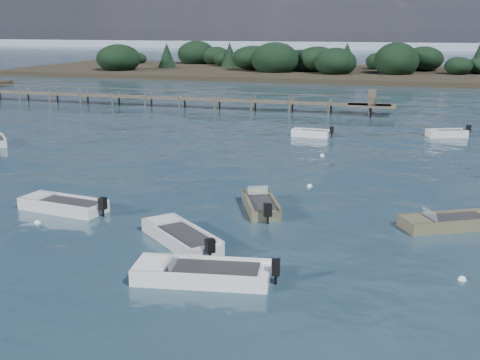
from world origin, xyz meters
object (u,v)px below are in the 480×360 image
(tender_far_white, at_px, (311,134))
(jetty, at_px, (148,97))
(dinghy_mid_grey, at_px, (63,207))
(dinghy_mid_white_b, at_px, (447,224))
(tender_far_grey_b, at_px, (447,135))
(dinghy_extra_b, at_px, (260,207))
(dinghy_mid_white_a, at_px, (202,276))
(dinghy_extra_a, at_px, (181,239))

(tender_far_white, xyz_separation_m, jetty, (-21.93, 14.32, 0.81))
(dinghy_mid_grey, bearing_deg, dinghy_mid_white_b, 8.78)
(tender_far_white, bearing_deg, dinghy_mid_white_b, -64.24)
(tender_far_grey_b, bearing_deg, dinghy_mid_grey, -124.88)
(tender_far_grey_b, bearing_deg, dinghy_extra_b, -111.40)
(dinghy_mid_white_a, distance_m, tender_far_white, 30.65)
(tender_far_white, bearing_deg, dinghy_extra_a, -91.52)
(dinghy_mid_grey, xyz_separation_m, jetty, (-13.68, 38.86, 0.82))
(dinghy_extra_b, distance_m, dinghy_extra_a, 5.96)
(dinghy_mid_white_a, relative_size, dinghy_mid_white_b, 1.19)
(dinghy_mid_white_a, relative_size, tender_far_white, 1.55)
(dinghy_mid_white_a, bearing_deg, jetty, 117.59)
(dinghy_extra_b, height_order, jetty, jetty)
(jetty, bearing_deg, tender_far_white, -33.14)
(tender_far_white, xyz_separation_m, dinghy_mid_white_b, (10.45, -21.65, -0.02))
(jetty, bearing_deg, dinghy_mid_white_b, -48.01)
(dinghy_mid_white_a, relative_size, tender_far_grey_b, 1.48)
(tender_far_white, distance_m, jetty, 26.21)
(tender_far_white, bearing_deg, dinghy_extra_b, -86.36)
(dinghy_mid_grey, bearing_deg, tender_far_grey_b, 55.12)
(tender_far_grey_b, distance_m, jetty, 34.83)
(tender_far_white, distance_m, dinghy_mid_grey, 25.89)
(tender_far_grey_b, bearing_deg, dinghy_mid_white_b, -91.39)
(tender_far_white, bearing_deg, tender_far_grey_b, 15.96)
(dinghy_mid_white_b, xyz_separation_m, jetty, (-32.38, 35.97, 0.83))
(dinghy_mid_white_b, distance_m, jetty, 48.41)
(dinghy_mid_white_b, bearing_deg, dinghy_mid_grey, -171.22)
(dinghy_mid_white_a, distance_m, jetty, 50.70)
(tender_far_white, bearing_deg, dinghy_mid_grey, -108.59)
(dinghy_mid_grey, distance_m, tender_far_grey_b, 33.77)
(tender_far_white, height_order, dinghy_mid_grey, dinghy_mid_grey)
(dinghy_extra_b, bearing_deg, jetty, 123.01)
(dinghy_mid_white_a, distance_m, dinghy_extra_a, 4.16)
(dinghy_extra_b, height_order, dinghy_mid_grey, dinghy_extra_b)
(tender_far_grey_b, relative_size, dinghy_mid_white_b, 0.81)
(dinghy_extra_a, bearing_deg, tender_far_grey_b, 68.76)
(dinghy_mid_white_a, relative_size, dinghy_extra_b, 1.26)
(dinghy_mid_white_a, height_order, tender_far_white, dinghy_mid_white_a)
(tender_far_grey_b, bearing_deg, dinghy_mid_white_a, -105.72)
(tender_far_grey_b, distance_m, dinghy_mid_white_b, 24.82)
(jetty, bearing_deg, dinghy_extra_b, -56.99)
(dinghy_extra_b, height_order, dinghy_extra_a, dinghy_extra_b)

